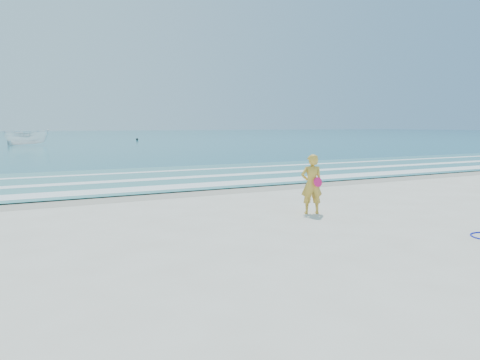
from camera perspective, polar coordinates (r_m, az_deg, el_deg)
name	(u,v)px	position (r m, az deg, el deg)	size (l,w,h in m)	color
ground	(323,252)	(9.43, 10.11, -8.68)	(400.00, 400.00, 0.00)	silver
wet_sand	(170,193)	(17.28, -8.50, -1.61)	(400.00, 2.40, 0.00)	#B2A893
ocean	(23,136)	(112.32, -24.97, 4.85)	(400.00, 190.00, 0.04)	#19727F
shallow	(134,178)	(22.02, -12.81, 0.20)	(400.00, 10.00, 0.01)	#59B7AD
foam_near	(159,188)	(18.49, -9.84, -0.93)	(400.00, 1.40, 0.01)	white
foam_mid	(139,180)	(21.25, -12.25, 0.00)	(400.00, 0.90, 0.01)	white
foam_far	(121,173)	(24.43, -14.33, 0.80)	(400.00, 0.60, 0.01)	white
boat	(27,137)	(62.19, -24.53, 4.77)	(1.90, 5.04, 1.95)	white
buoy	(137,139)	(76.28, -12.43, 4.87)	(0.37, 0.37, 0.37)	black
woman	(312,184)	(13.25, 8.72, -0.50)	(0.72, 0.60, 1.68)	gold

